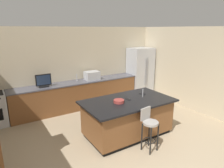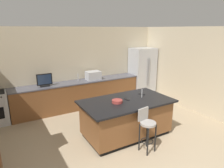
{
  "view_description": "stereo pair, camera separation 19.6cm",
  "coord_description": "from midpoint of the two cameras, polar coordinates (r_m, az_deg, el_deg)",
  "views": [
    {
      "loc": [
        -2.48,
        -1.88,
        2.62
      ],
      "look_at": [
        0.48,
        2.85,
        1.07
      ],
      "focal_mm": 31.97,
      "sensor_mm": 36.0,
      "label": 1
    },
    {
      "loc": [
        -2.31,
        -1.98,
        2.62
      ],
      "look_at": [
        0.48,
        2.85,
        1.07
      ],
      "focal_mm": 31.97,
      "sensor_mm": 36.0,
      "label": 2
    }
  ],
  "objects": [
    {
      "name": "counter_back",
      "position": [
        6.85,
        -10.38,
        -3.08
      ],
      "size": [
        4.32,
        0.62,
        0.93
      ],
      "color": "brown",
      "rests_on": "ground_plane"
    },
    {
      "name": "cell_phone",
      "position": [
        4.98,
        3.51,
        -4.36
      ],
      "size": [
        0.08,
        0.16,
        0.01
      ],
      "primitive_type": "cube",
      "rotation": [
        0.0,
        0.0,
        0.1
      ],
      "color": "black",
      "rests_on": "kitchen_island"
    },
    {
      "name": "microwave",
      "position": [
        6.88,
        -6.55,
        2.42
      ],
      "size": [
        0.48,
        0.36,
        0.29
      ],
      "primitive_type": "cube",
      "color": "#B7BABF",
      "rests_on": "counter_back"
    },
    {
      "name": "sink_faucet_island",
      "position": [
        5.15,
        7.71,
        -2.56
      ],
      "size": [
        0.02,
        0.02,
        0.22
      ],
      "primitive_type": "cylinder",
      "color": "#B2B2B7",
      "rests_on": "kitchen_island"
    },
    {
      "name": "tv_remote",
      "position": [
        5.41,
        7.64,
        -2.76
      ],
      "size": [
        0.15,
        0.16,
        0.02
      ],
      "primitive_type": "cube",
      "rotation": [
        0.0,
        0.0,
        0.73
      ],
      "color": "black",
      "rests_on": "kitchen_island"
    },
    {
      "name": "wall_back",
      "position": [
        6.99,
        -11.44,
        4.72
      ],
      "size": [
        6.67,
        0.12,
        2.69
      ],
      "primitive_type": "cube",
      "color": "beige",
      "rests_on": "ground_plane"
    },
    {
      "name": "fruit_bowl",
      "position": [
        4.75,
        0.79,
        -4.95
      ],
      "size": [
        0.25,
        0.25,
        0.07
      ],
      "primitive_type": "cylinder",
      "color": "#993833",
      "rests_on": "kitchen_island"
    },
    {
      "name": "bar_stool_center",
      "position": [
        4.48,
        9.33,
        -11.72
      ],
      "size": [
        0.34,
        0.36,
        0.97
      ],
      "rotation": [
        0.0,
        0.0,
        0.15
      ],
      "color": "gray",
      "rests_on": "ground_plane"
    },
    {
      "name": "kitchen_island",
      "position": [
        5.09,
        3.37,
        -9.47
      ],
      "size": [
        2.23,
        1.26,
        0.92
      ],
      "color": "black",
      "rests_on": "ground_plane"
    },
    {
      "name": "wall_right",
      "position": [
        7.05,
        20.56,
        4.13
      ],
      "size": [
        0.12,
        4.91,
        2.69
      ],
      "primitive_type": "cube",
      "color": "beige",
      "rests_on": "ground_plane"
    },
    {
      "name": "sink_faucet_back",
      "position": [
        6.78,
        -10.82,
        1.84
      ],
      "size": [
        0.02,
        0.02,
        0.24
      ],
      "primitive_type": "cylinder",
      "color": "#B2B2B7",
      "rests_on": "counter_back"
    },
    {
      "name": "refrigerator",
      "position": [
        7.98,
        7.34,
        3.37
      ],
      "size": [
        0.92,
        0.72,
        1.91
      ],
      "color": "#B7BABF",
      "rests_on": "ground_plane"
    },
    {
      "name": "tv_monitor",
      "position": [
        6.32,
        -19.84,
        0.76
      ],
      "size": [
        0.45,
        0.16,
        0.39
      ],
      "color": "black",
      "rests_on": "counter_back"
    }
  ]
}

